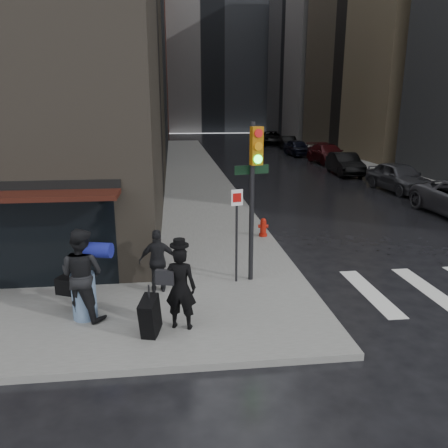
# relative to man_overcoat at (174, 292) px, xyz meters

# --- Properties ---
(ground) EXTENTS (140.00, 140.00, 0.00)m
(ground) POSITION_rel_man_overcoat_xyz_m (1.55, 0.62, -0.98)
(ground) COLOR black
(ground) RESTS_ON ground
(sidewalk_left) EXTENTS (4.00, 50.00, 0.15)m
(sidewalk_left) POSITION_rel_man_overcoat_xyz_m (1.55, 27.62, -0.91)
(sidewalk_left) COLOR slate
(sidewalk_left) RESTS_ON ground
(sidewalk_right) EXTENTS (3.00, 50.00, 0.15)m
(sidewalk_right) POSITION_rel_man_overcoat_xyz_m (15.05, 27.62, -0.91)
(sidewalk_right) COLOR slate
(sidewalk_right) RESTS_ON ground
(bldg_left_far) EXTENTS (22.00, 20.00, 26.00)m
(bldg_left_far) POSITION_rel_man_overcoat_xyz_m (-11.45, 62.62, 12.02)
(bldg_left_far) COLOR #5F2A20
(bldg_left_far) RESTS_ON ground
(bldg_right_far) EXTENTS (22.00, 20.00, 25.00)m
(bldg_right_far) POSITION_rel_man_overcoat_xyz_m (27.55, 58.62, 11.52)
(bldg_right_far) COLOR slate
(bldg_right_far) RESTS_ON ground
(bldg_distant) EXTENTS (40.00, 12.00, 32.00)m
(bldg_distant) POSITION_rel_man_overcoat_xyz_m (7.55, 78.62, 15.02)
(bldg_distant) COLOR slate
(bldg_distant) RESTS_ON ground
(man_overcoat) EXTENTS (1.24, 0.94, 1.99)m
(man_overcoat) POSITION_rel_man_overcoat_xyz_m (0.00, 0.00, 0.00)
(man_overcoat) COLOR black
(man_overcoat) RESTS_ON ground
(man_jeans) EXTENTS (1.41, 1.21, 2.05)m
(man_jeans) POSITION_rel_man_overcoat_xyz_m (-1.97, 0.75, 0.19)
(man_jeans) COLOR black
(man_jeans) RESTS_ON ground
(man_greycoat) EXTENTS (0.95, 0.42, 1.61)m
(man_greycoat) POSITION_rel_man_overcoat_xyz_m (-0.38, 2.02, -0.03)
(man_greycoat) COLOR black
(man_greycoat) RESTS_ON ground
(traffic_light) EXTENTS (1.02, 0.58, 4.16)m
(traffic_light) POSITION_rel_man_overcoat_xyz_m (2.04, 2.42, 1.85)
(traffic_light) COLOR black
(traffic_light) RESTS_ON ground
(fire_hydrant) EXTENTS (0.38, 0.29, 0.67)m
(fire_hydrant) POSITION_rel_man_overcoat_xyz_m (3.21, 6.48, -0.54)
(fire_hydrant) COLOR #A9170A
(fire_hydrant) RESTS_ON ground
(parked_car_1) EXTENTS (2.26, 4.91, 1.63)m
(parked_car_1) POSITION_rel_man_overcoat_xyz_m (12.75, 14.87, -0.17)
(parked_car_1) COLOR #3D3D42
(parked_car_1) RESTS_ON ground
(parked_car_2) EXTENTS (1.98, 4.76, 1.53)m
(parked_car_2) POSITION_rel_man_overcoat_xyz_m (12.07, 21.16, -0.22)
(parked_car_2) COLOR black
(parked_car_2) RESTS_ON ground
(parked_car_3) EXTENTS (2.48, 5.64, 1.61)m
(parked_car_3) POSITION_rel_man_overcoat_xyz_m (13.05, 27.45, -0.18)
(parked_car_3) COLOR #3E0C0F
(parked_car_3) RESTS_ON ground
(parked_car_4) EXTENTS (1.99, 4.60, 1.54)m
(parked_car_4) POSITION_rel_man_overcoat_xyz_m (12.23, 33.73, -0.21)
(parked_car_4) COLOR black
(parked_car_4) RESTS_ON ground
(parked_car_5) EXTENTS (1.74, 4.53, 1.47)m
(parked_car_5) POSITION_rel_man_overcoat_xyz_m (12.95, 40.02, -0.25)
(parked_car_5) COLOR black
(parked_car_5) RESTS_ON ground
(parked_car_6) EXTENTS (3.32, 6.27, 1.68)m
(parked_car_6) POSITION_rel_man_overcoat_xyz_m (12.48, 46.31, -0.14)
(parked_car_6) COLOR black
(parked_car_6) RESTS_ON ground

